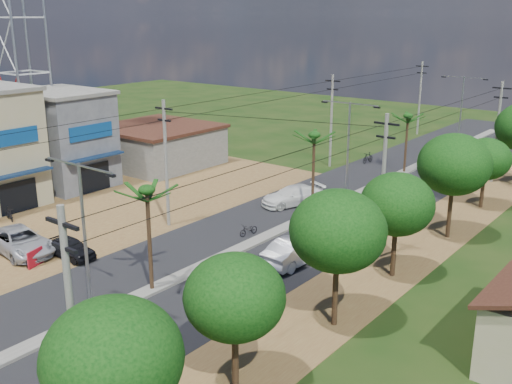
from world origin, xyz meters
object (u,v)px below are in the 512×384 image
at_px(car_white_far, 293,196).
at_px(roadside_sign, 35,258).
at_px(car_parked_silver, 20,242).
at_px(car_parked_dark, 70,248).
at_px(car_silver_mid, 296,251).

height_order(car_white_far, roadside_sign, car_white_far).
height_order(car_parked_silver, car_parked_dark, car_parked_silver).
distance_m(car_silver_mid, car_parked_silver, 17.35).
distance_m(car_parked_silver, car_parked_dark, 3.40).
xyz_separation_m(car_parked_silver, roadside_sign, (2.54, -0.59, -0.24)).
relative_size(car_white_far, car_parked_silver, 0.92).
height_order(car_parked_dark, roadside_sign, car_parked_dark).
relative_size(car_silver_mid, roadside_sign, 3.90).
bearing_deg(car_white_far, car_parked_silver, -88.63).
xyz_separation_m(car_silver_mid, car_white_far, (-6.75, 9.35, -0.07)).
height_order(car_white_far, car_parked_silver, car_parked_silver).
height_order(car_white_far, car_parked_dark, car_white_far).
bearing_deg(car_white_far, car_parked_dark, -81.49).
height_order(car_silver_mid, car_parked_dark, car_silver_mid).
distance_m(car_silver_mid, roadside_sign, 15.65).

